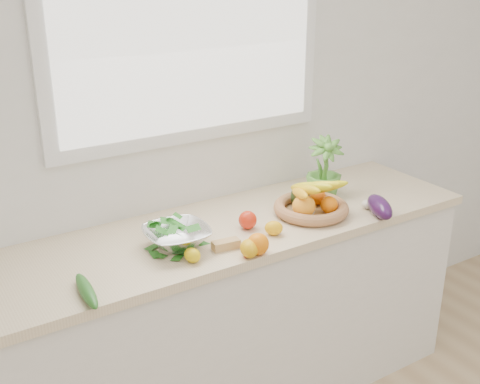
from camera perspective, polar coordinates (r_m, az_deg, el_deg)
back_wall at (r=2.64m, az=-4.70°, el=8.04°), size 4.50×0.02×2.70m
counter_cabinet at (r=2.77m, az=-1.12°, el=-12.10°), size 2.20×0.58×0.86m
countertop at (r=2.54m, az=-1.19°, el=-3.64°), size 2.24×0.62×0.04m
window_frame at (r=2.56m, az=-4.82°, el=16.71°), size 1.30×0.03×1.10m
window_pane at (r=2.54m, az=-4.60°, el=16.68°), size 1.18×0.01×0.98m
orange_loose at (r=2.29m, az=1.71°, el=-4.95°), size 0.10×0.10×0.09m
lemon_a at (r=2.25m, az=-4.54°, el=-5.99°), size 0.07×0.08×0.06m
lemon_b at (r=2.27m, az=0.88°, el=-5.38°), size 0.09×0.10×0.07m
lemon_c at (r=2.45m, az=3.22°, el=-3.43°), size 0.10×0.09×0.06m
apple at (r=2.50m, az=0.74°, el=-2.67°), size 0.08×0.08×0.08m
ginger at (r=2.34m, az=-1.35°, el=-5.00°), size 0.11×0.06×0.03m
garlic_a at (r=2.64m, az=6.56°, el=-1.84°), size 0.06×0.06×0.04m
garlic_b at (r=2.81m, az=6.54°, el=-0.31°), size 0.06×0.06×0.05m
garlic_c at (r=2.76m, az=11.94°, el=-1.15°), size 0.05×0.05×0.04m
eggplant at (r=2.68m, az=13.10°, el=-1.38°), size 0.16×0.23×0.09m
cucumber at (r=2.09m, az=-14.35°, el=-9.05°), size 0.07×0.25×0.05m
radish at (r=2.28m, az=0.64°, el=-5.90°), size 0.03×0.03×0.03m
potted_herb at (r=2.83m, az=7.99°, el=2.13°), size 0.21×0.21×0.30m
fruit_basket at (r=2.65m, az=6.72°, el=-1.09°), size 0.41×0.41×0.18m
colander_with_spinach at (r=2.34m, az=-6.03°, el=-3.84°), size 0.27×0.27×0.13m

